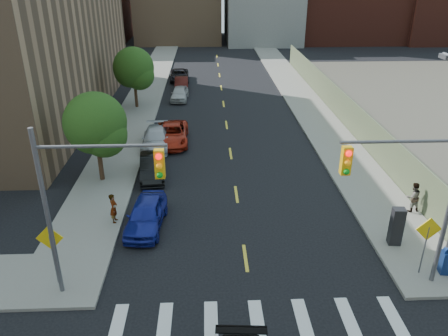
{
  "coord_description": "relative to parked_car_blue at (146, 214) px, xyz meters",
  "views": [
    {
      "loc": [
        -1.63,
        -7.96,
        11.89
      ],
      "look_at": [
        -0.74,
        13.3,
        2.0
      ],
      "focal_mm": 35.0,
      "sensor_mm": 36.0,
      "label": 1
    }
  ],
  "objects": [
    {
      "name": "sidewalk_nw",
      "position": [
        -3.04,
        30.72,
        -0.64
      ],
      "size": [
        3.5,
        73.0,
        0.15
      ],
      "primitive_type": "cube",
      "color": "gray",
      "rests_on": "ground"
    },
    {
      "name": "sidewalk_ne",
      "position": [
        12.46,
        30.72,
        -0.64
      ],
      "size": [
        3.5,
        73.0,
        0.15
      ],
      "primitive_type": "cube",
      "color": "gray",
      "rests_on": "ground"
    },
    {
      "name": "fence_north",
      "position": [
        14.31,
        17.22,
        0.54
      ],
      "size": [
        0.12,
        44.0,
        2.5
      ],
      "primitive_type": "cube",
      "color": "#5D6446",
      "rests_on": "ground"
    },
    {
      "name": "bg_bldg_west",
      "position": [
        -17.29,
        59.22,
        5.29
      ],
      "size": [
        14.0,
        18.0,
        12.0
      ],
      "primitive_type": "cube",
      "color": "#592319",
      "rests_on": "ground"
    },
    {
      "name": "bg_bldg_center",
      "position": [
        12.71,
        59.22,
        4.29
      ],
      "size": [
        12.0,
        16.0,
        10.0
      ],
      "primitive_type": "cube",
      "color": "gray",
      "rests_on": "ground"
    },
    {
      "name": "signal_nw",
      "position": [
        -1.28,
        -4.78,
        3.82
      ],
      "size": [
        4.59,
        0.3,
        7.0
      ],
      "color": "#59595E",
      "rests_on": "ground"
    },
    {
      "name": "signal_ne",
      "position": [
        10.69,
        -4.78,
        3.82
      ],
      "size": [
        4.59,
        0.3,
        7.0
      ],
      "color": "#59595E",
      "rests_on": "ground"
    },
    {
      "name": "warn_sign_nw",
      "position": [
        -3.09,
        -4.28,
        1.28
      ],
      "size": [
        1.06,
        0.06,
        2.83
      ],
      "color": "#59595E",
      "rests_on": "ground"
    },
    {
      "name": "warn_sign_ne",
      "position": [
        11.91,
        -4.28,
        1.28
      ],
      "size": [
        1.06,
        0.06,
        2.83
      ],
      "color": "#59595E",
      "rests_on": "ground"
    },
    {
      "name": "warn_sign_midwest",
      "position": [
        -3.09,
        9.22,
        1.28
      ],
      "size": [
        1.06,
        0.06,
        2.83
      ],
      "color": "#59595E",
      "rests_on": "ground"
    },
    {
      "name": "tree_west_near",
      "position": [
        -3.29,
        5.27,
        2.77
      ],
      "size": [
        3.66,
        3.64,
        5.52
      ],
      "color": "#332114",
      "rests_on": "ground"
    },
    {
      "name": "tree_west_far",
      "position": [
        -3.29,
        20.27,
        2.77
      ],
      "size": [
        3.66,
        3.64,
        5.52
      ],
      "color": "#332114",
      "rests_on": "ground"
    },
    {
      "name": "parked_car_blue",
      "position": [
        0.0,
        0.0,
        0.0
      ],
      "size": [
        2.01,
        4.3,
        1.42
      ],
      "primitive_type": "imported",
      "rotation": [
        0.0,
        0.0,
        -0.08
      ],
      "color": "navy",
      "rests_on": "ground"
    },
    {
      "name": "parked_car_black",
      "position": [
        -0.31,
        5.74,
        -0.04
      ],
      "size": [
        1.82,
        4.2,
        1.34
      ],
      "primitive_type": "imported",
      "rotation": [
        0.0,
        0.0,
        0.1
      ],
      "color": "black",
      "rests_on": "ground"
    },
    {
      "name": "parked_car_red",
      "position": [
        0.51,
        11.41,
        -0.01
      ],
      "size": [
        2.45,
        5.11,
        1.4
      ],
      "primitive_type": "imported",
      "rotation": [
        0.0,
        0.0,
        0.02
      ],
      "color": "#A92310",
      "rests_on": "ground"
    },
    {
      "name": "parked_car_silver",
      "position": [
        -0.58,
        10.56,
        -0.04
      ],
      "size": [
        2.0,
        4.66,
        1.34
      ],
      "primitive_type": "imported",
      "rotation": [
        0.0,
        0.0,
        0.03
      ],
      "color": "#B4B6BD",
      "rests_on": "ground"
    },
    {
      "name": "parked_car_white",
      "position": [
        0.51,
        22.73,
        -0.06
      ],
      "size": [
        1.76,
        3.93,
        1.31
      ],
      "primitive_type": "imported",
      "rotation": [
        0.0,
        0.0,
        -0.05
      ],
      "color": "#B5B5B5",
      "rests_on": "ground"
    },
    {
      "name": "parked_car_maroon",
      "position": [
        0.51,
        26.65,
        -0.06
      ],
      "size": [
        1.52,
        4.0,
        1.3
      ],
      "primitive_type": "imported",
      "rotation": [
        0.0,
        0.0,
        0.04
      ],
      "color": "#3B0F0B",
      "rests_on": "ground"
    },
    {
      "name": "parked_car_grey",
      "position": [
        0.08,
        30.57,
        -0.08
      ],
      "size": [
        2.33,
        4.67,
        1.27
      ],
      "primitive_type": "imported",
      "rotation": [
        0.0,
        0.0,
        0.05
      ],
      "color": "black",
      "rests_on": "ground"
    },
    {
      "name": "mailbox",
      "position": [
        13.01,
        -4.34,
        0.08
      ],
      "size": [
        0.59,
        0.48,
        1.33
      ],
      "rotation": [
        0.0,
        0.0,
        -0.13
      ],
      "color": "navy",
      "rests_on": "sidewalk_ne"
    },
    {
      "name": "payphone",
      "position": [
        11.67,
        -2.15,
        0.36
      ],
      "size": [
        0.59,
        0.49,
        1.85
      ],
      "primitive_type": "cube",
      "rotation": [
        0.0,
        0.0,
        -0.08
      ],
      "color": "black",
      "rests_on": "sidewalk_ne"
    },
    {
      "name": "pedestrian_west",
      "position": [
        -1.63,
        0.33,
        0.21
      ],
      "size": [
        0.38,
        0.57,
        1.54
      ],
      "primitive_type": "imported",
      "rotation": [
        0.0,
        0.0,
        1.55
      ],
      "color": "gray",
      "rests_on": "sidewalk_nw"
    },
    {
      "name": "pedestrian_east",
      "position": [
        13.74,
        0.75,
        0.25
      ],
      "size": [
        0.87,
        0.72,
        1.63
      ],
      "primitive_type": "imported",
      "rotation": [
        0.0,
        0.0,
        3.28
      ],
      "color": "gray",
      "rests_on": "sidewalk_ne"
    }
  ]
}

